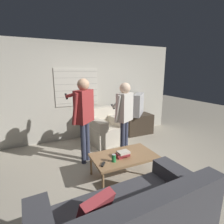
{
  "coord_description": "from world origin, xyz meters",
  "views": [
    {
      "loc": [
        -1.38,
        -2.57,
        1.82
      ],
      "look_at": [
        0.08,
        0.6,
        1.0
      ],
      "focal_mm": 28.0,
      "sensor_mm": 36.0,
      "label": 1
    }
  ],
  "objects_px": {
    "coffee_table": "(124,157)",
    "person_left_standing": "(84,110)",
    "armchair_beige": "(105,129)",
    "person_right_standing": "(124,111)",
    "couch_blue": "(128,223)",
    "soda_can": "(114,158)",
    "tv": "(138,104)",
    "book_stack": "(123,154)",
    "spare_remote": "(103,164)"
  },
  "relations": [
    {
      "from": "armchair_beige",
      "to": "person_left_standing",
      "type": "bearing_deg",
      "value": 37.8
    },
    {
      "from": "armchair_beige",
      "to": "book_stack",
      "type": "distance_m",
      "value": 1.68
    },
    {
      "from": "couch_blue",
      "to": "coffee_table",
      "type": "xyz_separation_m",
      "value": [
        0.57,
        1.15,
        0.07
      ]
    },
    {
      "from": "person_left_standing",
      "to": "soda_can",
      "type": "distance_m",
      "value": 1.13
    },
    {
      "from": "book_stack",
      "to": "spare_remote",
      "type": "distance_m",
      "value": 0.42
    },
    {
      "from": "soda_can",
      "to": "spare_remote",
      "type": "bearing_deg",
      "value": -173.9
    },
    {
      "from": "person_left_standing",
      "to": "person_right_standing",
      "type": "distance_m",
      "value": 0.86
    },
    {
      "from": "tv",
      "to": "book_stack",
      "type": "height_order",
      "value": "tv"
    },
    {
      "from": "coffee_table",
      "to": "soda_can",
      "type": "height_order",
      "value": "soda_can"
    },
    {
      "from": "armchair_beige",
      "to": "person_right_standing",
      "type": "distance_m",
      "value": 1.1
    },
    {
      "from": "armchair_beige",
      "to": "person_right_standing",
      "type": "relative_size",
      "value": 0.58
    },
    {
      "from": "book_stack",
      "to": "spare_remote",
      "type": "bearing_deg",
      "value": -165.24
    },
    {
      "from": "book_stack",
      "to": "spare_remote",
      "type": "xyz_separation_m",
      "value": [
        -0.4,
        -0.11,
        -0.04
      ]
    },
    {
      "from": "armchair_beige",
      "to": "tv",
      "type": "height_order",
      "value": "tv"
    },
    {
      "from": "coffee_table",
      "to": "spare_remote",
      "type": "relative_size",
      "value": 8.68
    },
    {
      "from": "coffee_table",
      "to": "person_left_standing",
      "type": "height_order",
      "value": "person_left_standing"
    },
    {
      "from": "coffee_table",
      "to": "book_stack",
      "type": "height_order",
      "value": "book_stack"
    },
    {
      "from": "person_right_standing",
      "to": "soda_can",
      "type": "relative_size",
      "value": 12.66
    },
    {
      "from": "couch_blue",
      "to": "soda_can",
      "type": "bearing_deg",
      "value": 69.56
    },
    {
      "from": "tv",
      "to": "person_left_standing",
      "type": "distance_m",
      "value": 2.13
    },
    {
      "from": "couch_blue",
      "to": "tv",
      "type": "relative_size",
      "value": 2.58
    },
    {
      "from": "armchair_beige",
      "to": "person_left_standing",
      "type": "distance_m",
      "value": 1.34
    },
    {
      "from": "couch_blue",
      "to": "tv",
      "type": "distance_m",
      "value": 3.57
    },
    {
      "from": "person_left_standing",
      "to": "book_stack",
      "type": "xyz_separation_m",
      "value": [
        0.43,
        -0.83,
        -0.63
      ]
    },
    {
      "from": "coffee_table",
      "to": "spare_remote",
      "type": "bearing_deg",
      "value": -161.89
    },
    {
      "from": "book_stack",
      "to": "soda_can",
      "type": "bearing_deg",
      "value": -157.78
    },
    {
      "from": "coffee_table",
      "to": "person_left_standing",
      "type": "bearing_deg",
      "value": 120.67
    },
    {
      "from": "couch_blue",
      "to": "soda_can",
      "type": "relative_size",
      "value": 15.36
    },
    {
      "from": "tv",
      "to": "soda_can",
      "type": "bearing_deg",
      "value": 0.41
    },
    {
      "from": "soda_can",
      "to": "armchair_beige",
      "type": "bearing_deg",
      "value": 71.72
    },
    {
      "from": "armchair_beige",
      "to": "book_stack",
      "type": "xyz_separation_m",
      "value": [
        -0.36,
        -1.63,
        0.1
      ]
    },
    {
      "from": "couch_blue",
      "to": "tv",
      "type": "xyz_separation_m",
      "value": [
        1.99,
        2.91,
        0.59
      ]
    },
    {
      "from": "person_right_standing",
      "to": "soda_can",
      "type": "xyz_separation_m",
      "value": [
        -0.64,
        -0.84,
        -0.54
      ]
    },
    {
      "from": "couch_blue",
      "to": "spare_remote",
      "type": "height_order",
      "value": "couch_blue"
    },
    {
      "from": "couch_blue",
      "to": "spare_remote",
      "type": "xyz_separation_m",
      "value": [
        0.13,
        1.01,
        0.11
      ]
    },
    {
      "from": "couch_blue",
      "to": "person_left_standing",
      "type": "bearing_deg",
      "value": 83.77
    },
    {
      "from": "armchair_beige",
      "to": "soda_can",
      "type": "xyz_separation_m",
      "value": [
        -0.57,
        -1.72,
        0.11
      ]
    },
    {
      "from": "armchair_beige",
      "to": "person_left_standing",
      "type": "relative_size",
      "value": 0.55
    },
    {
      "from": "tv",
      "to": "coffee_table",
      "type": "bearing_deg",
      "value": 3.12
    },
    {
      "from": "coffee_table",
      "to": "person_right_standing",
      "type": "bearing_deg",
      "value": 61.75
    },
    {
      "from": "couch_blue",
      "to": "coffee_table",
      "type": "distance_m",
      "value": 1.29
    },
    {
      "from": "coffee_table",
      "to": "spare_remote",
      "type": "height_order",
      "value": "spare_remote"
    },
    {
      "from": "coffee_table",
      "to": "person_left_standing",
      "type": "xyz_separation_m",
      "value": [
        -0.47,
        0.79,
        0.71
      ]
    },
    {
      "from": "tv",
      "to": "person_right_standing",
      "type": "relative_size",
      "value": 0.47
    },
    {
      "from": "person_left_standing",
      "to": "armchair_beige",
      "type": "bearing_deg",
      "value": 3.23
    },
    {
      "from": "coffee_table",
      "to": "person_right_standing",
      "type": "height_order",
      "value": "person_right_standing"
    },
    {
      "from": "armchair_beige",
      "to": "person_right_standing",
      "type": "xyz_separation_m",
      "value": [
        0.07,
        -0.88,
        0.65
      ]
    },
    {
      "from": "person_right_standing",
      "to": "couch_blue",
      "type": "bearing_deg",
      "value": -146.94
    },
    {
      "from": "person_left_standing",
      "to": "couch_blue",
      "type": "bearing_deg",
      "value": -135.57
    },
    {
      "from": "couch_blue",
      "to": "armchair_beige",
      "type": "bearing_deg",
      "value": 68.95
    }
  ]
}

